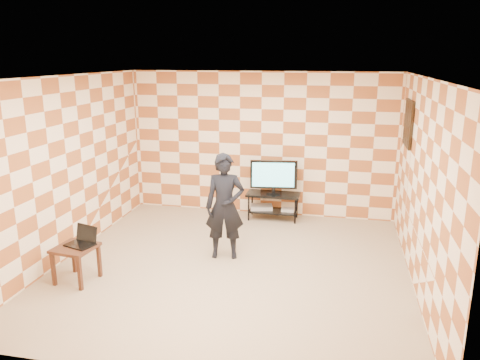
# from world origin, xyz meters

# --- Properties ---
(floor) EXTENTS (5.00, 5.00, 0.00)m
(floor) POSITION_xyz_m (0.00, 0.00, 0.00)
(floor) COLOR tan
(floor) RESTS_ON ground
(wall_back) EXTENTS (5.00, 0.02, 2.70)m
(wall_back) POSITION_xyz_m (0.00, 2.50, 1.35)
(wall_back) COLOR #FEE7C1
(wall_back) RESTS_ON ground
(wall_front) EXTENTS (5.00, 0.02, 2.70)m
(wall_front) POSITION_xyz_m (0.00, -2.50, 1.35)
(wall_front) COLOR #FEE7C1
(wall_front) RESTS_ON ground
(wall_left) EXTENTS (0.02, 5.00, 2.70)m
(wall_left) POSITION_xyz_m (-2.50, 0.00, 1.35)
(wall_left) COLOR #FEE7C1
(wall_left) RESTS_ON ground
(wall_right) EXTENTS (0.02, 5.00, 2.70)m
(wall_right) POSITION_xyz_m (2.50, 0.00, 1.35)
(wall_right) COLOR #FEE7C1
(wall_right) RESTS_ON ground
(ceiling) EXTENTS (5.00, 5.00, 0.02)m
(ceiling) POSITION_xyz_m (0.00, 0.00, 2.70)
(ceiling) COLOR white
(ceiling) RESTS_ON wall_back
(wall_art) EXTENTS (0.04, 0.72, 0.72)m
(wall_art) POSITION_xyz_m (2.47, 1.55, 1.95)
(wall_art) COLOR black
(wall_art) RESTS_ON wall_right
(tv_stand) EXTENTS (0.98, 0.44, 0.50)m
(tv_stand) POSITION_xyz_m (0.29, 2.17, 0.37)
(tv_stand) COLOR black
(tv_stand) RESTS_ON floor
(tv) EXTENTS (0.86, 0.19, 0.62)m
(tv) POSITION_xyz_m (0.29, 2.17, 0.85)
(tv) COLOR black
(tv) RESTS_ON tv_stand
(dvd_player) EXTENTS (0.46, 0.37, 0.07)m
(dvd_player) POSITION_xyz_m (0.07, 2.21, 0.21)
(dvd_player) COLOR silver
(dvd_player) RESTS_ON tv_stand
(game_console) EXTENTS (0.24, 0.18, 0.05)m
(game_console) POSITION_xyz_m (0.57, 2.18, 0.20)
(game_console) COLOR silver
(game_console) RESTS_ON tv_stand
(side_table) EXTENTS (0.56, 0.56, 0.50)m
(side_table) POSITION_xyz_m (-1.95, -0.85, 0.41)
(side_table) COLOR #3E2414
(side_table) RESTS_ON floor
(laptop) EXTENTS (0.44, 0.39, 0.25)m
(laptop) POSITION_xyz_m (-1.88, -0.76, 0.55)
(laptop) COLOR black
(laptop) RESTS_ON side_table
(person) EXTENTS (0.64, 0.48, 1.60)m
(person) POSITION_xyz_m (-0.18, 0.35, 0.80)
(person) COLOR black
(person) RESTS_ON floor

